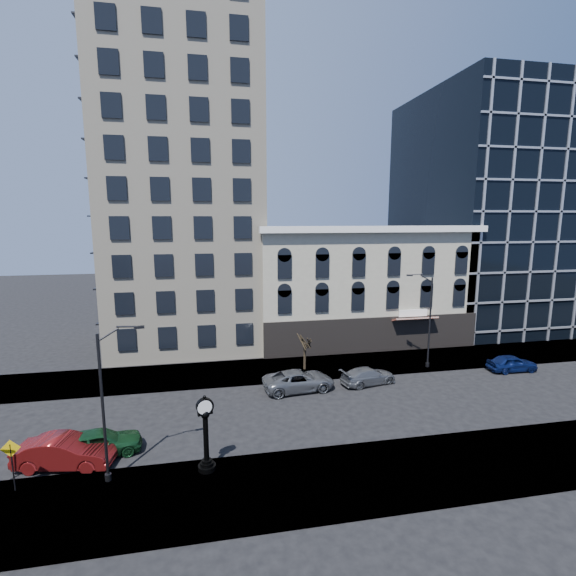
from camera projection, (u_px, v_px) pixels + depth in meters
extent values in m
plane|color=black|center=(270.00, 413.00, 28.64)|extent=(160.00, 160.00, 0.00)
cube|color=#9C9A8E|center=(257.00, 371.00, 36.37)|extent=(160.00, 6.00, 0.12)
cube|color=#9C9A8E|center=(294.00, 484.00, 20.88)|extent=(160.00, 6.00, 0.12)
cube|color=beige|center=(184.00, 161.00, 42.77)|extent=(15.00, 15.00, 38.00)
cube|color=#ACA68E|center=(357.00, 285.00, 45.37)|extent=(22.00, 10.00, 12.00)
cube|color=white|center=(378.00, 229.00, 39.30)|extent=(22.60, 0.80, 0.60)
cube|color=black|center=(374.00, 335.00, 41.17)|extent=(22.00, 0.30, 3.60)
cube|color=maroon|center=(415.00, 319.00, 41.12)|extent=(4.50, 1.18, 0.55)
cube|color=black|center=(496.00, 212.00, 52.60)|extent=(20.00, 20.00, 28.00)
cylinder|color=black|center=(207.00, 467.00, 21.99)|extent=(0.94, 0.94, 0.26)
cylinder|color=black|center=(207.00, 463.00, 21.95)|extent=(0.68, 0.68, 0.17)
cylinder|color=black|center=(207.00, 461.00, 21.93)|extent=(0.51, 0.51, 0.14)
cylinder|color=black|center=(206.00, 438.00, 21.71)|extent=(0.27, 0.27, 2.48)
sphere|color=black|center=(205.00, 414.00, 21.49)|extent=(0.48, 0.48, 0.48)
cube|color=black|center=(205.00, 413.00, 21.48)|extent=(0.79, 0.39, 0.21)
cylinder|color=black|center=(205.00, 406.00, 21.42)|extent=(0.93, 0.50, 0.89)
cylinder|color=white|center=(205.00, 408.00, 21.28)|extent=(0.73, 0.22, 0.75)
cylinder|color=white|center=(205.00, 405.00, 21.56)|extent=(0.73, 0.22, 0.75)
sphere|color=black|center=(205.00, 397.00, 21.34)|extent=(0.17, 0.17, 0.17)
cylinder|color=black|center=(103.00, 409.00, 20.46)|extent=(0.14, 0.14, 7.67)
cylinder|color=black|center=(108.00, 477.00, 21.07)|extent=(0.32, 0.32, 0.36)
cube|color=black|center=(135.00, 328.00, 20.42)|extent=(0.52, 0.28, 0.12)
cylinder|color=black|center=(430.00, 323.00, 36.56)|extent=(0.15, 0.15, 8.06)
cylinder|color=black|center=(427.00, 365.00, 37.20)|extent=(0.34, 0.34, 0.37)
cube|color=black|center=(411.00, 275.00, 36.24)|extent=(0.55, 0.39, 0.13)
cylinder|color=#2D2416|center=(305.00, 356.00, 36.47)|extent=(0.23, 0.23, 2.29)
cylinder|color=black|center=(13.00, 468.00, 20.10)|extent=(0.07, 0.07, 2.45)
cube|color=yellow|center=(10.00, 448.00, 19.94)|extent=(0.87, 0.13, 0.86)
imported|color=#143F1E|center=(99.00, 443.00, 23.37)|extent=(4.91, 2.77, 1.58)
imported|color=maroon|center=(66.00, 452.00, 22.37)|extent=(5.32, 2.59, 1.68)
imported|color=#595B60|center=(299.00, 381.00, 32.35)|extent=(5.80, 3.10, 1.55)
imported|color=#595B60|center=(368.00, 376.00, 33.58)|extent=(4.89, 2.78, 1.34)
imported|color=#0C194C|center=(512.00, 363.00, 36.39)|extent=(4.27, 1.80, 1.44)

